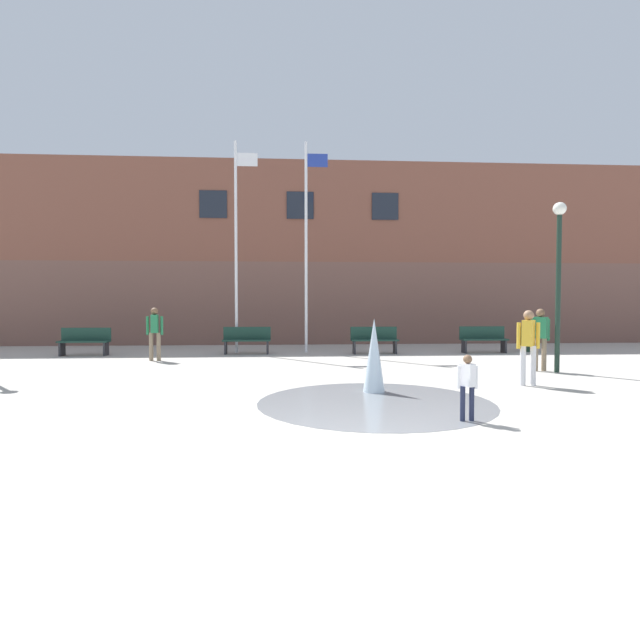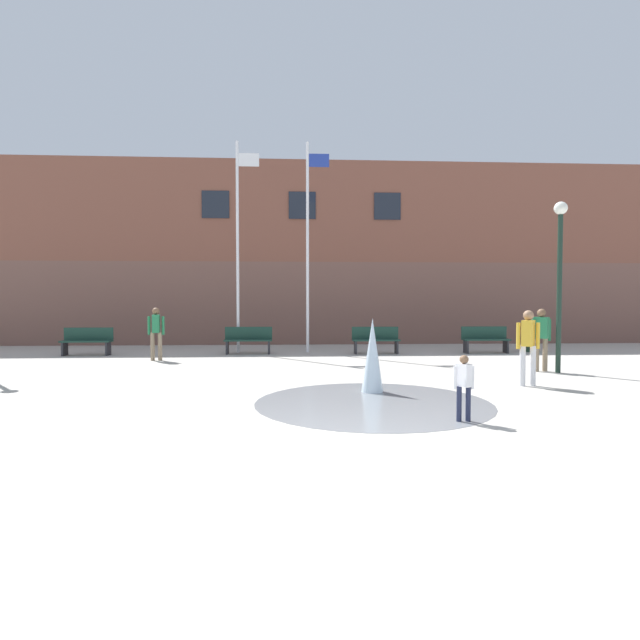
% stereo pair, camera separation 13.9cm
% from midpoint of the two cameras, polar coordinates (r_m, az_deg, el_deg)
% --- Properties ---
extents(ground_plane, '(100.00, 100.00, 0.00)m').
position_cam_midpoint_polar(ground_plane, '(5.75, 1.09, -15.80)').
color(ground_plane, '#B2ADA3').
extents(library_building, '(36.00, 6.05, 7.56)m').
position_cam_midpoint_polar(library_building, '(23.57, -2.64, 7.01)').
color(library_building, brown).
rests_on(library_building, ground).
extents(splash_fountain, '(4.13, 4.13, 1.45)m').
position_cam_midpoint_polar(splash_fountain, '(9.50, 5.82, -5.69)').
color(splash_fountain, gray).
rests_on(splash_fountain, ground).
extents(park_bench_left_of_flagpoles, '(1.60, 0.44, 0.91)m').
position_cam_midpoint_polar(park_bench_left_of_flagpoles, '(18.12, -25.50, -2.18)').
color(park_bench_left_of_flagpoles, '#28282D').
rests_on(park_bench_left_of_flagpoles, ground).
extents(park_bench_center, '(1.60, 0.44, 0.91)m').
position_cam_midpoint_polar(park_bench_center, '(17.05, -8.59, -2.25)').
color(park_bench_center, '#28282D').
rests_on(park_bench_center, ground).
extents(park_bench_under_right_flagpole, '(1.60, 0.44, 0.91)m').
position_cam_midpoint_polar(park_bench_under_right_flagpole, '(17.07, 6.00, -2.23)').
color(park_bench_under_right_flagpole, '#28282D').
rests_on(park_bench_under_right_flagpole, ground).
extents(park_bench_near_trashcan, '(1.60, 0.44, 0.91)m').
position_cam_midpoint_polar(park_bench_near_trashcan, '(18.12, 17.95, -2.07)').
color(park_bench_near_trashcan, '#28282D').
rests_on(park_bench_near_trashcan, ground).
extents(teen_by_trashcan, '(0.50, 0.37, 1.59)m').
position_cam_midpoint_polar(teen_by_trashcan, '(15.70, -18.61, -1.05)').
color(teen_by_trashcan, '#89755B').
rests_on(teen_by_trashcan, ground).
extents(adult_near_bench, '(0.50, 0.38, 1.59)m').
position_cam_midpoint_polar(adult_near_bench, '(13.82, 23.59, -1.53)').
color(adult_near_bench, '#89755B').
rests_on(adult_near_bench, ground).
extents(child_in_fountain, '(0.31, 0.24, 0.99)m').
position_cam_midpoint_polar(child_in_fountain, '(7.70, 15.99, -6.86)').
color(child_in_fountain, '#1E233D').
rests_on(child_in_fountain, ground).
extents(adult_watching, '(0.50, 0.39, 1.59)m').
position_cam_midpoint_polar(adult_watching, '(11.34, 22.38, -2.27)').
color(adult_watching, silver).
rests_on(adult_watching, ground).
extents(flagpole_left, '(0.80, 0.10, 7.26)m').
position_cam_midpoint_polar(flagpole_left, '(17.60, -9.70, 8.94)').
color(flagpole_left, silver).
rests_on(flagpole_left, ground).
extents(flagpole_right, '(0.80, 0.10, 7.28)m').
position_cam_midpoint_polar(flagpole_right, '(17.52, -1.73, 9.03)').
color(flagpole_right, silver).
rests_on(flagpole_right, ground).
extents(lamp_post_right_lane, '(0.32, 0.32, 4.22)m').
position_cam_midpoint_polar(lamp_post_right_lane, '(13.74, 25.36, 5.92)').
color(lamp_post_right_lane, '#192D23').
rests_on(lamp_post_right_lane, ground).
extents(trash_can, '(0.56, 0.56, 0.90)m').
position_cam_midpoint_polar(trash_can, '(19.17, 22.54, -1.99)').
color(trash_can, '#193323').
rests_on(trash_can, ground).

